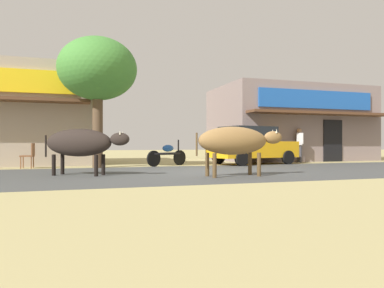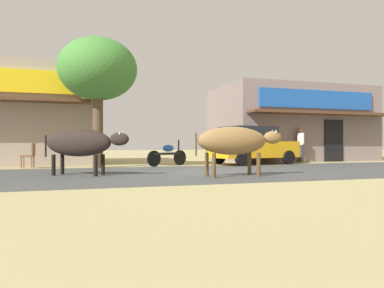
% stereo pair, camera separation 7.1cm
% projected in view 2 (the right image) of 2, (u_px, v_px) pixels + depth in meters
% --- Properties ---
extents(ground, '(80.00, 80.00, 0.00)m').
position_uv_depth(ground, '(211.00, 172.00, 11.25)').
color(ground, tan).
extents(asphalt_road, '(72.00, 6.41, 0.00)m').
position_uv_depth(asphalt_road, '(211.00, 172.00, 11.25)').
color(asphalt_road, '#454746').
rests_on(asphalt_road, ground).
extents(storefront_left_cafe, '(6.95, 5.77, 4.24)m').
position_uv_depth(storefront_left_cafe, '(11.00, 116.00, 15.79)').
color(storefront_left_cafe, tan).
rests_on(storefront_left_cafe, ground).
extents(storefront_right_club, '(8.09, 5.77, 3.96)m').
position_uv_depth(storefront_right_club, '(290.00, 124.00, 20.00)').
color(storefront_right_club, gray).
rests_on(storefront_right_club, ground).
extents(roadside_tree, '(2.92, 2.92, 4.87)m').
position_uv_depth(roadside_tree, '(98.00, 70.00, 13.36)').
color(roadside_tree, brown).
rests_on(roadside_tree, ground).
extents(parked_hatchback_car, '(4.11, 2.47, 1.64)m').
position_uv_depth(parked_hatchback_car, '(252.00, 145.00, 15.67)').
color(parked_hatchback_car, '#F6AD15').
rests_on(parked_hatchback_car, ground).
extents(parked_motorcycle, '(1.82, 0.97, 1.06)m').
position_uv_depth(parked_motorcycle, '(168.00, 154.00, 14.50)').
color(parked_motorcycle, black).
rests_on(parked_motorcycle, ground).
extents(cow_near_brown, '(2.42, 1.61, 1.32)m').
position_uv_depth(cow_near_brown, '(81.00, 143.00, 10.15)').
color(cow_near_brown, '#2A221D').
rests_on(cow_near_brown, ground).
extents(cow_far_dark, '(2.65, 0.79, 1.37)m').
position_uv_depth(cow_far_dark, '(234.00, 141.00, 9.86)').
color(cow_far_dark, olive).
rests_on(cow_far_dark, ground).
extents(pedestrian_by_shop, '(0.43, 0.61, 1.64)m').
position_uv_depth(pedestrian_by_shop, '(300.00, 142.00, 17.15)').
color(pedestrian_by_shop, '#3F3F47').
rests_on(pedestrian_by_shop, ground).
extents(cafe_chair_by_doorway, '(0.48, 0.48, 0.92)m').
position_uv_depth(cafe_chair_by_doorway, '(30.00, 154.00, 13.03)').
color(cafe_chair_by_doorway, brown).
rests_on(cafe_chair_by_doorway, ground).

